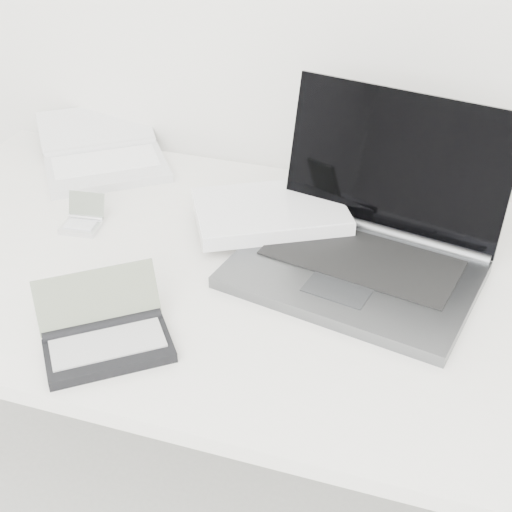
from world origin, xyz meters
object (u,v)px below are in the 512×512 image
(palmtop_charcoal, at_px, (106,336))
(netbook_open_white, at_px, (103,156))
(laptop_large, at_px, (337,232))
(desk, at_px, (278,294))

(palmtop_charcoal, bearing_deg, netbook_open_white, 80.98)
(palmtop_charcoal, bearing_deg, laptop_large, 14.94)
(desk, xyz_separation_m, netbook_open_white, (-0.51, 0.30, 0.06))
(palmtop_charcoal, bearing_deg, desk, 15.77)
(laptop_large, distance_m, palmtop_charcoal, 0.47)
(laptop_large, bearing_deg, palmtop_charcoal, -116.54)
(netbook_open_white, bearing_deg, laptop_large, -54.55)
(desk, distance_m, laptop_large, 0.16)
(netbook_open_white, xyz_separation_m, palmtop_charcoal, (0.31, -0.57, 0.00))
(desk, bearing_deg, palmtop_charcoal, -127.13)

